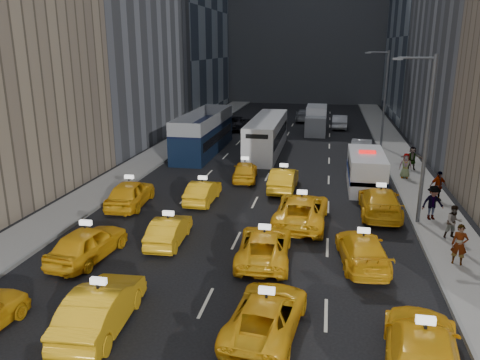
# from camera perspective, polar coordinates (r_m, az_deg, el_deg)

# --- Properties ---
(ground) EXTENTS (160.00, 160.00, 0.00)m
(ground) POSITION_cam_1_polar(r_m,az_deg,el_deg) (16.77, -6.02, -18.09)
(ground) COLOR black
(ground) RESTS_ON ground
(sidewalk_west) EXTENTS (3.00, 90.00, 0.15)m
(sidewalk_west) POSITION_cam_1_polar(r_m,az_deg,el_deg) (42.01, -10.12, 3.01)
(sidewalk_west) COLOR gray
(sidewalk_west) RESTS_ON ground
(sidewalk_east) EXTENTS (3.00, 90.00, 0.15)m
(sidewalk_east) POSITION_cam_1_polar(r_m,az_deg,el_deg) (39.86, 19.45, 1.63)
(sidewalk_east) COLOR gray
(sidewalk_east) RESTS_ON ground
(curb_west) EXTENTS (0.15, 90.00, 0.18)m
(curb_west) POSITION_cam_1_polar(r_m,az_deg,el_deg) (41.52, -8.24, 2.97)
(curb_west) COLOR slate
(curb_west) RESTS_ON ground
(curb_east) EXTENTS (0.15, 90.00, 0.18)m
(curb_east) POSITION_cam_1_polar(r_m,az_deg,el_deg) (39.66, 17.39, 1.77)
(curb_east) COLOR slate
(curb_east) RESTS_ON ground
(streetlight_near) EXTENTS (2.15, 0.22, 9.00)m
(streetlight_near) POSITION_cam_1_polar(r_m,az_deg,el_deg) (26.12, 21.59, 5.09)
(streetlight_near) COLOR #595B60
(streetlight_near) RESTS_ON ground
(streetlight_far) EXTENTS (2.15, 0.22, 9.00)m
(streetlight_far) POSITION_cam_1_polar(r_m,az_deg,el_deg) (45.74, 17.12, 9.77)
(streetlight_far) COLOR #595B60
(streetlight_far) RESTS_ON ground
(taxi_5) EXTENTS (1.95, 4.86, 1.57)m
(taxi_5) POSITION_cam_1_polar(r_m,az_deg,el_deg) (17.21, -16.59, -14.67)
(taxi_5) COLOR #F2AB14
(taxi_5) RESTS_ON ground
(taxi_6) EXTENTS (2.74, 5.02, 1.34)m
(taxi_6) POSITION_cam_1_polar(r_m,az_deg,el_deg) (16.45, 3.24, -15.99)
(taxi_6) COLOR #F2AB14
(taxi_6) RESTS_ON ground
(taxi_7) EXTENTS (2.85, 5.59, 1.56)m
(taxi_7) POSITION_cam_1_polar(r_m,az_deg,el_deg) (15.58, 21.30, -18.74)
(taxi_7) COLOR #F2AB14
(taxi_7) RESTS_ON ground
(taxi_8) EXTENTS (2.33, 4.73, 1.55)m
(taxi_8) POSITION_cam_1_polar(r_m,az_deg,el_deg) (22.45, -18.08, -7.34)
(taxi_8) COLOR #F2AB14
(taxi_8) RESTS_ON ground
(taxi_9) EXTENTS (1.61, 4.10, 1.33)m
(taxi_9) POSITION_cam_1_polar(r_m,az_deg,el_deg) (23.35, -8.64, -6.06)
(taxi_9) COLOR #F2AB14
(taxi_9) RESTS_ON ground
(taxi_10) EXTENTS (2.55, 5.08, 1.38)m
(taxi_10) POSITION_cam_1_polar(r_m,az_deg,el_deg) (21.36, 2.99, -7.98)
(taxi_10) COLOR #F2AB14
(taxi_10) RESTS_ON ground
(taxi_11) EXTENTS (2.46, 4.96, 1.39)m
(taxi_11) POSITION_cam_1_polar(r_m,az_deg,el_deg) (21.63, 14.68, -8.20)
(taxi_11) COLOR #F2AB14
(taxi_11) RESTS_ON ground
(taxi_12) EXTENTS (2.28, 4.92, 1.63)m
(taxi_12) POSITION_cam_1_polar(r_m,az_deg,el_deg) (28.97, -13.23, -1.59)
(taxi_12) COLOR #F2AB14
(taxi_12) RESTS_ON ground
(taxi_13) EXTENTS (1.48, 4.13, 1.35)m
(taxi_13) POSITION_cam_1_polar(r_m,az_deg,el_deg) (29.08, -4.54, -1.41)
(taxi_13) COLOR #F2AB14
(taxi_13) RESTS_ON ground
(taxi_14) EXTENTS (2.89, 5.87, 1.60)m
(taxi_14) POSITION_cam_1_polar(r_m,az_deg,el_deg) (25.63, 7.50, -3.65)
(taxi_14) COLOR #F2AB14
(taxi_14) RESTS_ON ground
(taxi_15) EXTENTS (2.24, 5.45, 1.58)m
(taxi_15) POSITION_cam_1_polar(r_m,az_deg,el_deg) (27.94, 16.69, -2.56)
(taxi_15) COLOR #F2AB14
(taxi_15) RESTS_ON ground
(taxi_16) EXTENTS (2.11, 4.31, 1.42)m
(taxi_16) POSITION_cam_1_polar(r_m,az_deg,el_deg) (33.69, 0.62, 1.14)
(taxi_16) COLOR #F2AB14
(taxi_16) RESTS_ON ground
(taxi_17) EXTENTS (1.74, 4.65, 1.52)m
(taxi_17) POSITION_cam_1_polar(r_m,az_deg,el_deg) (31.45, 5.33, 0.07)
(taxi_17) COLOR #F2AB14
(taxi_17) RESTS_ON ground
(nypd_van) EXTENTS (2.68, 6.16, 2.59)m
(nypd_van) POSITION_cam_1_polar(r_m,az_deg,el_deg) (32.96, 15.10, 1.08)
(nypd_van) COLOR white
(nypd_van) RESTS_ON ground
(double_decker) EXTENTS (2.98, 12.22, 3.54)m
(double_decker) POSITION_cam_1_polar(r_m,az_deg,el_deg) (42.79, -4.43, 5.75)
(double_decker) COLOR black
(double_decker) RESTS_ON ground
(city_bus) EXTENTS (2.67, 12.22, 3.15)m
(city_bus) POSITION_cam_1_polar(r_m,az_deg,el_deg) (42.57, 3.29, 5.45)
(city_bus) COLOR silver
(city_bus) RESTS_ON ground
(box_truck) EXTENTS (3.00, 6.63, 2.93)m
(box_truck) POSITION_cam_1_polar(r_m,az_deg,el_deg) (52.88, 9.26, 7.22)
(box_truck) COLOR silver
(box_truck) RESTS_ON ground
(misc_car_0) EXTENTS (2.17, 4.95, 1.58)m
(misc_car_0) POSITION_cam_1_polar(r_m,az_deg,el_deg) (42.36, 14.59, 3.84)
(misc_car_0) COLOR #929499
(misc_car_0) RESTS_ON ground
(misc_car_1) EXTENTS (2.76, 5.65, 1.55)m
(misc_car_1) POSITION_cam_1_polar(r_m,az_deg,el_deg) (54.56, -0.38, 6.99)
(misc_car_1) COLOR black
(misc_car_1) RESTS_ON ground
(misc_car_2) EXTENTS (2.38, 5.41, 1.55)m
(misc_car_2) POSITION_cam_1_polar(r_m,az_deg,el_deg) (61.34, 7.83, 7.86)
(misc_car_2) COLOR gray
(misc_car_2) RESTS_ON ground
(misc_car_3) EXTENTS (2.24, 4.38, 1.43)m
(misc_car_3) POSITION_cam_1_polar(r_m,az_deg,el_deg) (59.75, 4.55, 7.68)
(misc_car_3) COLOR black
(misc_car_3) RESTS_ON ground
(misc_car_4) EXTENTS (1.83, 4.90, 1.60)m
(misc_car_4) POSITION_cam_1_polar(r_m,az_deg,el_deg) (56.47, 12.06, 6.98)
(misc_car_4) COLOR #A7A9AF
(misc_car_4) RESTS_ON ground
(pedestrian_0) EXTENTS (0.76, 0.61, 1.83)m
(pedestrian_0) POSITION_cam_1_polar(r_m,az_deg,el_deg) (22.64, 25.19, -7.13)
(pedestrian_0) COLOR gray
(pedestrian_0) RESTS_ON sidewalk_east
(pedestrian_1) EXTENTS (0.91, 0.63, 1.71)m
(pedestrian_1) POSITION_cam_1_polar(r_m,az_deg,el_deg) (25.46, 24.61, -4.68)
(pedestrian_1) COLOR gray
(pedestrian_1) RESTS_ON sidewalk_east
(pedestrian_2) EXTENTS (1.34, 0.87, 1.92)m
(pedestrian_2) POSITION_cam_1_polar(r_m,az_deg,el_deg) (27.71, 22.45, -2.57)
(pedestrian_2) COLOR gray
(pedestrian_2) RESTS_ON sidewalk_east
(pedestrian_3) EXTENTS (1.20, 0.86, 1.87)m
(pedestrian_3) POSITION_cam_1_polar(r_m,az_deg,el_deg) (31.21, 22.99, -0.67)
(pedestrian_3) COLOR gray
(pedestrian_3) RESTS_ON sidewalk_east
(pedestrian_4) EXTENTS (0.93, 0.58, 1.81)m
(pedestrian_4) POSITION_cam_1_polar(r_m,az_deg,el_deg) (35.77, 19.54, 1.66)
(pedestrian_4) COLOR gray
(pedestrian_4) RESTS_ON sidewalk_east
(pedestrian_5) EXTENTS (1.71, 0.71, 1.79)m
(pedestrian_5) POSITION_cam_1_polar(r_m,az_deg,el_deg) (38.43, 20.24, 2.53)
(pedestrian_5) COLOR gray
(pedestrian_5) RESTS_ON sidewalk_east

